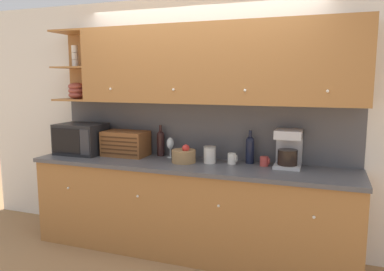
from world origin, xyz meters
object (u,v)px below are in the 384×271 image
second_wine_bottle (161,142)px  wine_bottle (250,148)px  coffee_maker (288,148)px  fruit_basket (184,156)px  microwave (81,139)px  mug (232,159)px  storage_canister (210,155)px  bread_box (126,143)px  mug_blue_second (264,161)px  wine_glass (170,144)px

second_wine_bottle → wine_bottle: second_wine_bottle is taller
second_wine_bottle → coffee_maker: 1.36m
fruit_basket → microwave: bearing=178.8°
mug → storage_canister: bearing=-170.8°
bread_box → mug_blue_second: size_ratio=5.04×
mug → mug_blue_second: 0.32m
bread_box → mug: bearing=0.0°
wine_glass → mug: bearing=-6.2°
wine_glass → coffee_maker: (1.22, -0.02, 0.04)m
storage_canister → wine_bottle: size_ratio=0.51×
mug → wine_bottle: size_ratio=0.32×
wine_bottle → mug_blue_second: (0.16, -0.07, -0.10)m
wine_glass → coffee_maker: coffee_maker is taller
bread_box → fruit_basket: (0.72, -0.10, -0.07)m
bread_box → storage_canister: (0.97, -0.03, -0.05)m
bread_box → fruit_basket: bread_box is taller
storage_canister → mug: storage_canister is taller
storage_canister → mug_blue_second: size_ratio=1.78×
bread_box → mug_blue_second: bread_box is taller
fruit_basket → coffee_maker: coffee_maker is taller
wine_glass → storage_canister: wine_glass is taller
second_wine_bottle → microwave: bearing=-167.5°
microwave → bread_box: (0.52, 0.07, -0.03)m
second_wine_bottle → wine_bottle: (0.99, -0.04, -0.00)m
second_wine_bottle → fruit_basket: size_ratio=1.39×
storage_canister → wine_bottle: wine_bottle is taller
coffee_maker → mug: bearing=-173.5°
fruit_basket → wine_bottle: size_ratio=0.73×
second_wine_bottle → mug: bearing=-8.5°
fruit_basket → mug_blue_second: (0.79, 0.12, -0.02)m
mug_blue_second → coffee_maker: 0.26m
wine_bottle → mug_blue_second: wine_bottle is taller
mug → fruit_basket: bearing=-168.1°
microwave → storage_canister: microwave is taller
second_wine_bottle → fruit_basket: second_wine_bottle is taller
mug → mug_blue_second: bearing=3.8°
coffee_maker → second_wine_bottle: bearing=177.3°
fruit_basket → storage_canister: 0.26m
wine_glass → mug_blue_second: (1.01, -0.06, -0.10)m
microwave → bread_box: microwave is taller
microwave → storage_canister: 1.50m
bread_box → mug: bread_box is taller
wine_glass → storage_canister: bearing=-13.2°
fruit_basket → mug_blue_second: size_ratio=2.56×
mug_blue_second → coffee_maker: size_ratio=0.26×
wine_glass → fruit_basket: 0.29m
coffee_maker → storage_canister: bearing=-172.7°
bread_box → storage_canister: bearing=-2.0°
bread_box → coffee_maker: (1.72, 0.06, 0.05)m
wine_glass → coffee_maker: size_ratio=0.59×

